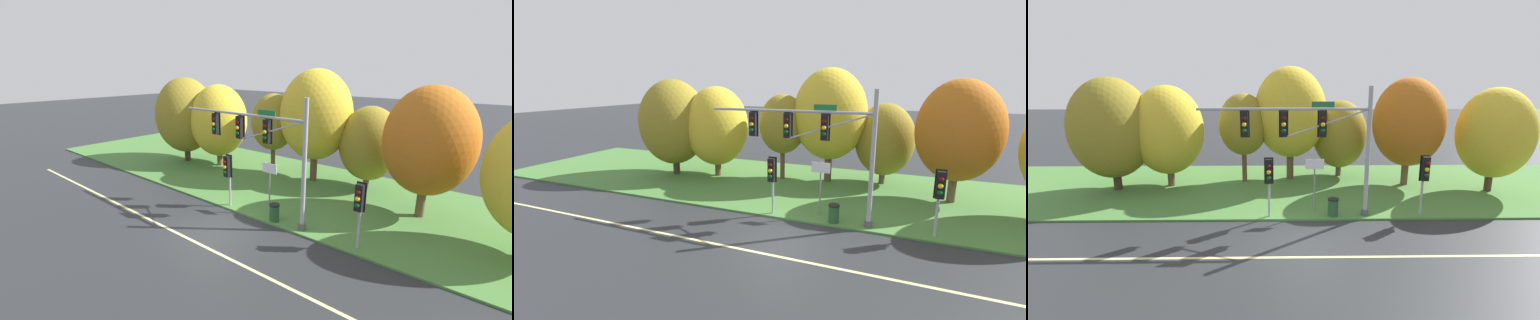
{
  "view_description": "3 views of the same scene",
  "coord_description": "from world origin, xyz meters",
  "views": [
    {
      "loc": [
        11.87,
        -10.43,
        8.02
      ],
      "look_at": [
        -0.06,
        3.61,
        2.96
      ],
      "focal_mm": 24.0,
      "sensor_mm": 36.0,
      "label": 1
    },
    {
      "loc": [
        4.96,
        -13.07,
        6.92
      ],
      "look_at": [
        -2.09,
        4.05,
        2.72
      ],
      "focal_mm": 24.0,
      "sensor_mm": 36.0,
      "label": 2
    },
    {
      "loc": [
        -0.96,
        -13.6,
        6.74
      ],
      "look_at": [
        -0.67,
        4.6,
        2.67
      ],
      "focal_mm": 24.0,
      "sensor_mm": 36.0,
      "label": 3
    }
  ],
  "objects": [
    {
      "name": "tree_nearest_road",
      "position": [
        -11.3,
        7.67,
        4.04
      ],
      "size": [
        4.99,
        4.99,
        7.07
      ],
      "color": "#423021",
      "rests_on": "grass_verge"
    },
    {
      "name": "trash_bin",
      "position": [
        1.81,
        2.91,
        0.57
      ],
      "size": [
        0.56,
        0.56,
        0.93
      ],
      "color": "#234C28",
      "rests_on": "grass_verge"
    },
    {
      "name": "tree_tall_centre",
      "position": [
        3.44,
        10.88,
        3.17
      ],
      "size": [
        3.9,
        3.9,
        5.51
      ],
      "color": "brown",
      "rests_on": "grass_verge"
    },
    {
      "name": "tree_behind_signpost",
      "position": [
        -3.34,
        9.46,
        4.05
      ],
      "size": [
        3.33,
        3.33,
        6.05
      ],
      "color": "brown",
      "rests_on": "grass_verge"
    },
    {
      "name": "tree_furthest_back",
      "position": [
        12.3,
        7.01,
        3.78
      ],
      "size": [
        4.44,
        4.44,
        6.46
      ],
      "color": "#423021",
      "rests_on": "grass_verge"
    },
    {
      "name": "pedestrian_signal_near_kerb",
      "position": [
        6.39,
        2.91,
        2.39
      ],
      "size": [
        0.46,
        0.55,
        3.15
      ],
      "color": "#9EA0A5",
      "rests_on": "grass_verge"
    },
    {
      "name": "traffic_signal_mast",
      "position": [
        0.77,
        3.01,
        4.32
      ],
      "size": [
        8.6,
        0.49,
        6.55
      ],
      "color": "#9EA0A5",
      "rests_on": "grass_verge"
    },
    {
      "name": "tree_mid_verge",
      "position": [
        -0.16,
        10.09,
        4.79
      ],
      "size": [
        4.97,
        4.97,
        7.82
      ],
      "color": "brown",
      "rests_on": "grass_verge"
    },
    {
      "name": "route_sign_post",
      "position": [
        0.91,
        3.62,
        2.06
      ],
      "size": [
        0.97,
        0.08,
        2.89
      ],
      "color": "slate",
      "rests_on": "grass_verge"
    },
    {
      "name": "pedestrian_signal_further_along",
      "position": [
        -1.46,
        2.75,
        2.34
      ],
      "size": [
        0.46,
        0.55,
        3.09
      ],
      "color": "#9EA0A5",
      "rests_on": "grass_verge"
    },
    {
      "name": "tree_left_of_mast",
      "position": [
        -8.13,
        8.5,
        3.8
      ],
      "size": [
        4.58,
        4.58,
        6.57
      ],
      "color": "brown",
      "rests_on": "grass_verge"
    },
    {
      "name": "tree_right_far",
      "position": [
        7.51,
        8.53,
        4.27
      ],
      "size": [
        4.6,
        4.6,
        7.07
      ],
      "color": "brown",
      "rests_on": "grass_verge"
    },
    {
      "name": "lane_stripe",
      "position": [
        0.0,
        -1.2,
        0.0
      ],
      "size": [
        36.0,
        0.16,
        0.01
      ],
      "primitive_type": "cube",
      "color": "beige",
      "rests_on": "ground"
    },
    {
      "name": "ground_plane",
      "position": [
        0.0,
        0.0,
        0.0
      ],
      "size": [
        160.0,
        160.0,
        0.0
      ],
      "primitive_type": "plane",
      "color": "#282B2D"
    },
    {
      "name": "grass_verge",
      "position": [
        0.0,
        8.25,
        0.05
      ],
      "size": [
        48.0,
        11.5,
        0.1
      ],
      "primitive_type": "cube",
      "color": "#477A38",
      "rests_on": "ground"
    }
  ]
}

